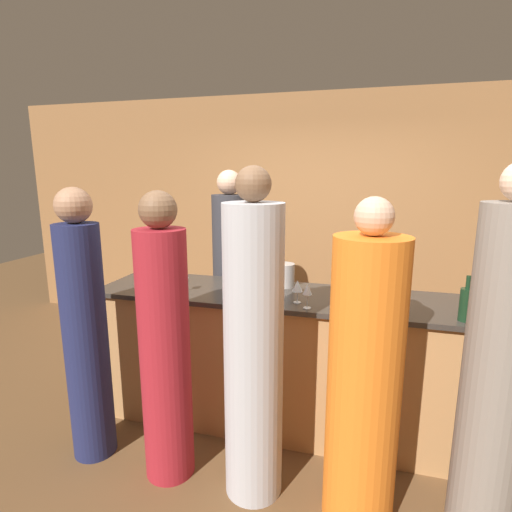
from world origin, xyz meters
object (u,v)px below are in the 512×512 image
Objects in this scene: bartender at (230,281)px; guest_3 at (253,351)px; guest_0 at (364,380)px; guest_2 at (85,333)px; wine_bottle_2 at (466,304)px; ice_bucket at (284,275)px; guest_1 at (165,348)px; wine_bottle_0 at (337,294)px; wine_bottle_1 at (402,278)px; guest_4 at (497,375)px.

bartender is 1.52m from guest_3.
guest_2 is (-1.78, 0.05, 0.05)m from guest_0.
guest_3 reaches higher than guest_0.
bartender is 1.47m from guest_2.
guest_2 reaches higher than wine_bottle_2.
guest_0 is 0.99× the size of guest_2.
guest_2 is 10.11× the size of ice_bucket.
guest_2 is 1.47m from ice_bucket.
guest_0 is at bearing 131.48° from bartender.
ice_bucket is at bearing 90.56° from guest_3.
guest_1 is 0.93× the size of guest_3.
guest_3 is at bearing 114.21° from bartender.
guest_3 is at bearing 0.43° from guest_1.
wine_bottle_0 is at bearing 137.60° from bartender.
bartender is at bearing 153.02° from wine_bottle_2.
guest_2 is (-0.54, -1.36, -0.04)m from bartender.
guest_4 is at bearing -66.58° from wine_bottle_1.
guest_4 reaches higher than ice_bucket.
wine_bottle_1 reaches higher than wine_bottle_2.
guest_4 is 1.55m from ice_bucket.
guest_0 is 0.92× the size of guest_3.
guest_3 reaches higher than wine_bottle_1.
guest_1 is at bearing 92.40° from bartender.
guest_0 is 1.06m from wine_bottle_1.
wine_bottle_2 is (0.32, -0.49, -0.01)m from wine_bottle_1.
wine_bottle_0 is (1.06, -0.96, 0.25)m from bartender.
guest_4 is 0.49m from wine_bottle_2.
guest_2 is 2.42m from guest_4.
wine_bottle_2 is (1.75, 0.47, 0.29)m from guest_1.
wine_bottle_1 is at bearing 113.42° from guest_4.
guest_4 is at bearing 144.30° from bartender.
guest_4 is 1.03m from wine_bottle_1.
guest_3 is at bearing -178.44° from guest_4.
guest_3 reaches higher than wine_bottle_2.
wine_bottle_2 is (1.18, 0.47, 0.24)m from guest_3.
guest_3 is at bearing 178.11° from guest_0.
wine_bottle_2 is (0.56, 0.49, 0.32)m from guest_0.
bartender is at bearing 144.30° from guest_4.
guest_2 is at bearing -155.37° from wine_bottle_1.
guest_0 reaches higher than wine_bottle_0.
guest_2 is at bearing -166.00° from wine_bottle_0.
guest_1 is 0.57m from guest_3.
ice_bucket is (-0.01, 0.90, 0.22)m from guest_3.
wine_bottle_2 is at bearing 10.67° from guest_2.
guest_4 reaches higher than bartender.
guest_0 is 1.16m from ice_bucket.
guest_2 reaches higher than wine_bottle_0.
ice_bucket is (-1.27, 0.87, 0.21)m from guest_4.
guest_4 is 6.78× the size of wine_bottle_1.
guest_1 reaches higher than wine_bottle_0.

